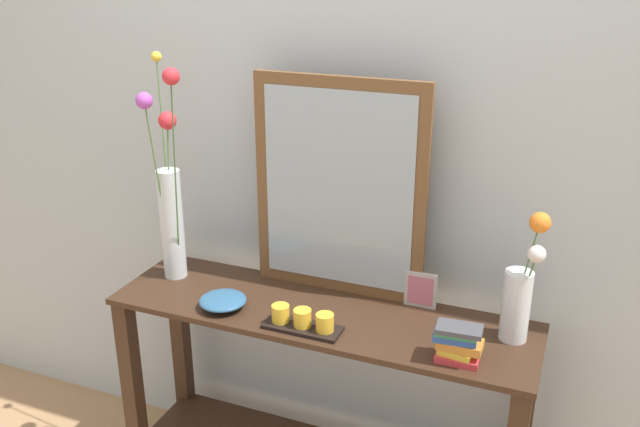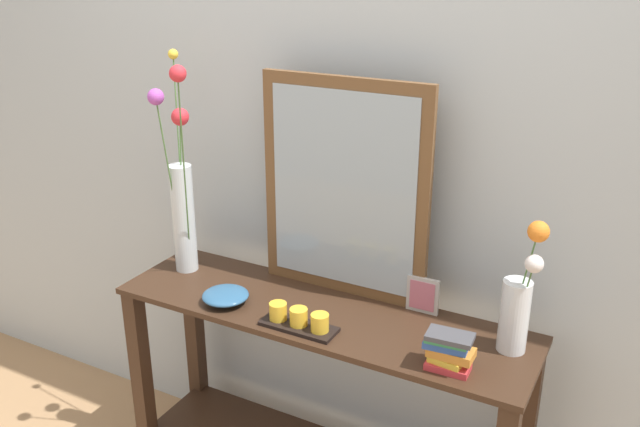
{
  "view_description": "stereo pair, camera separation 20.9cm",
  "coord_description": "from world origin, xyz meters",
  "px_view_note": "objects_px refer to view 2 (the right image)",
  "views": [
    {
      "loc": [
        0.73,
        -1.81,
        1.93
      ],
      "look_at": [
        0.0,
        0.0,
        1.17
      ],
      "focal_mm": 38.44,
      "sensor_mm": 36.0,
      "label": 1
    },
    {
      "loc": [
        0.92,
        -1.72,
        1.93
      ],
      "look_at": [
        0.0,
        0.0,
        1.17
      ],
      "focal_mm": 38.44,
      "sensor_mm": 36.0,
      "label": 2
    }
  ],
  "objects_px": {
    "vase_right": "(518,304)",
    "console_table": "(320,395)",
    "decorative_bowl": "(225,296)",
    "tall_vase_left": "(182,197)",
    "candle_tray": "(299,320)",
    "picture_frame_small": "(423,295)",
    "mirror_leaning": "(344,189)",
    "book_stack": "(449,350)"
  },
  "relations": [
    {
      "from": "tall_vase_left",
      "to": "candle_tray",
      "type": "bearing_deg",
      "value": -16.1
    },
    {
      "from": "vase_right",
      "to": "picture_frame_small",
      "type": "xyz_separation_m",
      "value": [
        -0.31,
        0.09,
        -0.09
      ]
    },
    {
      "from": "vase_right",
      "to": "decorative_bowl",
      "type": "height_order",
      "value": "vase_right"
    },
    {
      "from": "candle_tray",
      "to": "mirror_leaning",
      "type": "bearing_deg",
      "value": 88.68
    },
    {
      "from": "picture_frame_small",
      "to": "console_table",
      "type": "bearing_deg",
      "value": -152.69
    },
    {
      "from": "console_table",
      "to": "decorative_bowl",
      "type": "distance_m",
      "value": 0.47
    },
    {
      "from": "console_table",
      "to": "mirror_leaning",
      "type": "xyz_separation_m",
      "value": [
        -0.0,
        0.16,
        0.69
      ]
    },
    {
      "from": "console_table",
      "to": "decorative_bowl",
      "type": "height_order",
      "value": "decorative_bowl"
    },
    {
      "from": "vase_right",
      "to": "candle_tray",
      "type": "height_order",
      "value": "vase_right"
    },
    {
      "from": "console_table",
      "to": "mirror_leaning",
      "type": "height_order",
      "value": "mirror_leaning"
    },
    {
      "from": "book_stack",
      "to": "console_table",
      "type": "bearing_deg",
      "value": 166.12
    },
    {
      "from": "picture_frame_small",
      "to": "book_stack",
      "type": "bearing_deg",
      "value": -56.79
    },
    {
      "from": "console_table",
      "to": "picture_frame_small",
      "type": "relative_size",
      "value": 11.46
    },
    {
      "from": "console_table",
      "to": "candle_tray",
      "type": "bearing_deg",
      "value": -93.59
    },
    {
      "from": "tall_vase_left",
      "to": "book_stack",
      "type": "xyz_separation_m",
      "value": [
        1.04,
        -0.15,
        -0.22
      ]
    },
    {
      "from": "vase_right",
      "to": "console_table",
      "type": "bearing_deg",
      "value": -174.2
    },
    {
      "from": "mirror_leaning",
      "to": "tall_vase_left",
      "type": "bearing_deg",
      "value": -167.46
    },
    {
      "from": "mirror_leaning",
      "to": "vase_right",
      "type": "xyz_separation_m",
      "value": [
        0.61,
        -0.1,
        -0.21
      ]
    },
    {
      "from": "mirror_leaning",
      "to": "vase_right",
      "type": "relative_size",
      "value": 1.76
    },
    {
      "from": "tall_vase_left",
      "to": "picture_frame_small",
      "type": "relative_size",
      "value": 6.35
    },
    {
      "from": "mirror_leaning",
      "to": "tall_vase_left",
      "type": "xyz_separation_m",
      "value": [
        -0.57,
        -0.13,
        -0.08
      ]
    },
    {
      "from": "console_table",
      "to": "vase_right",
      "type": "distance_m",
      "value": 0.78
    },
    {
      "from": "picture_frame_small",
      "to": "book_stack",
      "type": "distance_m",
      "value": 0.32
    },
    {
      "from": "vase_right",
      "to": "tall_vase_left",
      "type": "bearing_deg",
      "value": -178.85
    },
    {
      "from": "tall_vase_left",
      "to": "candle_tray",
      "type": "relative_size",
      "value": 3.17
    },
    {
      "from": "picture_frame_small",
      "to": "mirror_leaning",
      "type": "bearing_deg",
      "value": 177.34
    },
    {
      "from": "console_table",
      "to": "picture_frame_small",
      "type": "height_order",
      "value": "picture_frame_small"
    },
    {
      "from": "decorative_bowl",
      "to": "book_stack",
      "type": "distance_m",
      "value": 0.77
    },
    {
      "from": "tall_vase_left",
      "to": "vase_right",
      "type": "relative_size",
      "value": 1.86
    },
    {
      "from": "vase_right",
      "to": "candle_tray",
      "type": "xyz_separation_m",
      "value": [
        -0.61,
        -0.19,
        -0.13
      ]
    },
    {
      "from": "mirror_leaning",
      "to": "console_table",
      "type": "bearing_deg",
      "value": -89.6
    },
    {
      "from": "tall_vase_left",
      "to": "picture_frame_small",
      "type": "bearing_deg",
      "value": 7.46
    },
    {
      "from": "candle_tray",
      "to": "decorative_bowl",
      "type": "distance_m",
      "value": 0.3
    },
    {
      "from": "picture_frame_small",
      "to": "decorative_bowl",
      "type": "xyz_separation_m",
      "value": [
        -0.6,
        -0.25,
        -0.04
      ]
    },
    {
      "from": "decorative_bowl",
      "to": "candle_tray",
      "type": "bearing_deg",
      "value": -5.31
    },
    {
      "from": "tall_vase_left",
      "to": "decorative_bowl",
      "type": "relative_size",
      "value": 4.99
    },
    {
      "from": "mirror_leaning",
      "to": "candle_tray",
      "type": "relative_size",
      "value": 3.01
    },
    {
      "from": "picture_frame_small",
      "to": "decorative_bowl",
      "type": "distance_m",
      "value": 0.65
    },
    {
      "from": "candle_tray",
      "to": "picture_frame_small",
      "type": "height_order",
      "value": "picture_frame_small"
    },
    {
      "from": "mirror_leaning",
      "to": "vase_right",
      "type": "bearing_deg",
      "value": -9.62
    },
    {
      "from": "tall_vase_left",
      "to": "candle_tray",
      "type": "height_order",
      "value": "tall_vase_left"
    },
    {
      "from": "tall_vase_left",
      "to": "decorative_bowl",
      "type": "distance_m",
      "value": 0.4
    }
  ]
}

